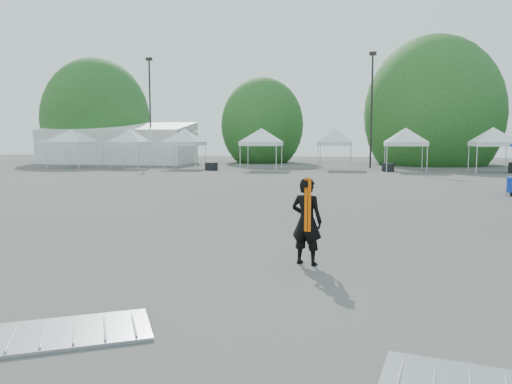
# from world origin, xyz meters

# --- Properties ---
(ground) EXTENTS (120.00, 120.00, 0.00)m
(ground) POSITION_xyz_m (0.00, 0.00, 0.00)
(ground) COLOR #474442
(ground) RESTS_ON ground
(marquee) EXTENTS (15.00, 6.25, 4.23)m
(marquee) POSITION_xyz_m (-22.00, 35.00, 1.97)
(marquee) COLOR white
(marquee) RESTS_ON ground
(light_pole_west) EXTENTS (0.60, 0.25, 10.30)m
(light_pole_west) POSITION_xyz_m (-18.00, 34.00, 5.77)
(light_pole_west) COLOR black
(light_pole_west) RESTS_ON ground
(light_pole_east) EXTENTS (0.60, 0.25, 9.80)m
(light_pole_east) POSITION_xyz_m (3.00, 32.00, 5.52)
(light_pole_east) COLOR black
(light_pole_east) RESTS_ON ground
(tree_far_w) EXTENTS (4.80, 4.80, 7.30)m
(tree_far_w) POSITION_xyz_m (-26.00, 38.00, 4.54)
(tree_far_w) COLOR #382314
(tree_far_w) RESTS_ON ground
(tree_mid_w) EXTENTS (4.16, 4.16, 6.33)m
(tree_mid_w) POSITION_xyz_m (-8.00, 40.00, 3.93)
(tree_mid_w) COLOR #382314
(tree_mid_w) RESTS_ON ground
(tree_mid_e) EXTENTS (5.12, 5.12, 7.79)m
(tree_mid_e) POSITION_xyz_m (9.00, 39.00, 4.84)
(tree_mid_e) COLOR #382314
(tree_mid_e) RESTS_ON ground
(tent_a) EXTENTS (4.50, 4.50, 3.88)m
(tent_a) POSITION_xyz_m (-22.38, 27.23, 3.06)
(tent_a) COLOR silver
(tent_a) RESTS_ON ground
(tent_b) EXTENTS (3.75, 3.75, 3.88)m
(tent_b) POSITION_xyz_m (-17.02, 27.42, 3.06)
(tent_b) COLOR silver
(tent_b) RESTS_ON ground
(tent_c) EXTENTS (4.19, 4.19, 3.88)m
(tent_c) POSITION_xyz_m (-12.32, 27.82, 3.06)
(tent_c) COLOR silver
(tent_c) RESTS_ON ground
(tent_d) EXTENTS (4.30, 4.30, 3.88)m
(tent_d) POSITION_xyz_m (-5.61, 27.09, 3.06)
(tent_d) COLOR silver
(tent_d) RESTS_ON ground
(tent_e) EXTENTS (3.86, 3.86, 3.88)m
(tent_e) POSITION_xyz_m (0.11, 28.77, 3.06)
(tent_e) COLOR silver
(tent_e) RESTS_ON ground
(tent_f) EXTENTS (4.35, 4.35, 3.88)m
(tent_f) POSITION_xyz_m (5.50, 27.81, 3.06)
(tent_f) COLOR silver
(tent_f) RESTS_ON ground
(tent_g) EXTENTS (4.04, 4.04, 3.88)m
(tent_g) POSITION_xyz_m (11.60, 27.32, 3.06)
(tent_g) COLOR silver
(tent_g) RESTS_ON ground
(man) EXTENTS (0.72, 0.58, 1.71)m
(man) POSITION_xyz_m (0.95, -2.54, 0.86)
(man) COLOR black
(man) RESTS_ON ground
(barrier_left) EXTENTS (2.45, 2.03, 0.07)m
(barrier_left) POSITION_xyz_m (-1.70, -6.72, 0.03)
(barrier_left) COLOR #ABAEB3
(barrier_left) RESTS_ON ground
(crate_west) EXTENTS (0.98, 0.89, 0.63)m
(crate_west) POSITION_xyz_m (-9.40, 25.77, 0.31)
(crate_west) COLOR black
(crate_west) RESTS_ON ground
(crate_mid) EXTENTS (0.96, 0.83, 0.64)m
(crate_mid) POSITION_xyz_m (4.21, 27.21, 0.32)
(crate_mid) COLOR black
(crate_mid) RESTS_ON ground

